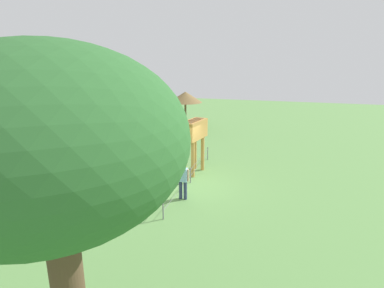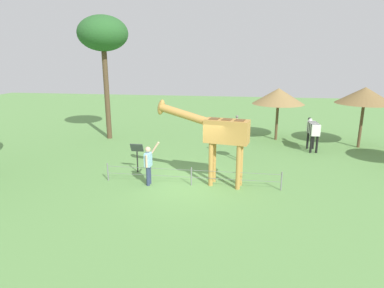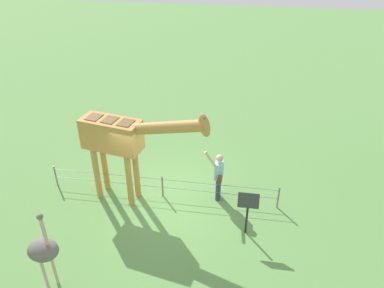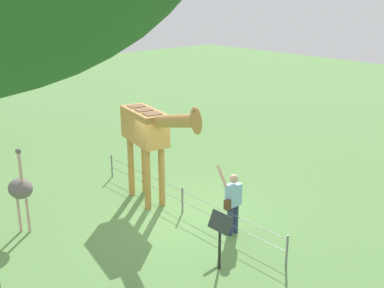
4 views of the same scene
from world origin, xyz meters
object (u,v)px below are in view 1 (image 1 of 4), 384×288
object	(u,v)px
shade_hut_far	(84,106)
visitor	(183,178)
shade_hut_near	(132,94)
zebra	(129,126)
ostrich	(135,143)
tree_northeast	(50,146)
shade_hut_aside	(185,97)
giraffe	(191,133)
info_sign	(142,182)

from	to	relation	value
shade_hut_far	visitor	bearing A→B (deg)	55.46
shade_hut_near	zebra	bearing A→B (deg)	20.81
ostrich	tree_northeast	distance (m)	12.87
shade_hut_aside	tree_northeast	world-z (taller)	tree_northeast
visitor	ostrich	distance (m)	5.19
shade_hut_far	tree_northeast	distance (m)	16.63
giraffe	info_sign	distance (m)	3.92
tree_northeast	shade_hut_near	bearing A→B (deg)	-156.31
zebra	shade_hut_far	xyz separation A→B (m)	(1.71, -2.19, 1.51)
tree_northeast	info_sign	xyz separation A→B (m)	(-7.12, -2.15, -3.57)
visitor	shade_hut_far	bearing A→B (deg)	-124.54
zebra	ostrich	size ratio (longest dim) A/B	0.80
visitor	ostrich	world-z (taller)	ostrich
giraffe	tree_northeast	bearing A→B (deg)	6.57
giraffe	info_sign	bearing A→B (deg)	-14.11
giraffe	shade_hut_aside	size ratio (longest dim) A/B	1.26
zebra	shade_hut_far	distance (m)	3.17
shade_hut_far	info_sign	distance (m)	9.80
giraffe	tree_northeast	world-z (taller)	tree_northeast
visitor	shade_hut_aside	size ratio (longest dim) A/B	0.58
giraffe	shade_hut_aside	distance (m)	9.88
shade_hut_near	tree_northeast	distance (m)	19.96
visitor	zebra	xyz separation A→B (m)	(-7.45, -6.15, 0.26)
giraffe	shade_hut_near	xyz separation A→B (m)	(-7.47, -6.76, 0.80)
ostrich	shade_hut_near	distance (m)	7.69
giraffe	zebra	world-z (taller)	giraffe
visitor	zebra	distance (m)	9.66
shade_hut_near	tree_northeast	size ratio (longest dim) A/B	0.58
shade_hut_near	shade_hut_far	size ratio (longest dim) A/B	1.07
shade_hut_far	tree_northeast	world-z (taller)	tree_northeast
visitor	tree_northeast	world-z (taller)	tree_northeast
zebra	tree_northeast	bearing A→B (deg)	24.18
shade_hut_near	ostrich	bearing A→B (deg)	26.89
info_sign	giraffe	bearing A→B (deg)	165.89
tree_northeast	giraffe	bearing A→B (deg)	-173.43
shade_hut_far	shade_hut_aside	size ratio (longest dim) A/B	1.04
shade_hut_near	visitor	bearing A→B (deg)	35.18
giraffe	tree_northeast	size ratio (longest dim) A/B	0.66
zebra	tree_northeast	world-z (taller)	tree_northeast
ostrich	tree_northeast	size ratio (longest dim) A/B	0.39
ostrich	shade_hut_aside	xyz separation A→B (m)	(-8.56, 0.22, 1.44)
ostrich	info_sign	size ratio (longest dim) A/B	1.70
zebra	visitor	bearing A→B (deg)	39.53
zebra	ostrich	distance (m)	4.57
shade_hut_far	shade_hut_aside	world-z (taller)	shade_hut_far
giraffe	visitor	size ratio (longest dim) A/B	2.18
giraffe	shade_hut_far	bearing A→B (deg)	-110.87
zebra	shade_hut_near	size ratio (longest dim) A/B	0.53
ostrich	shade_hut_aside	bearing A→B (deg)	178.50
info_sign	shade_hut_far	bearing A→B (deg)	-133.53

